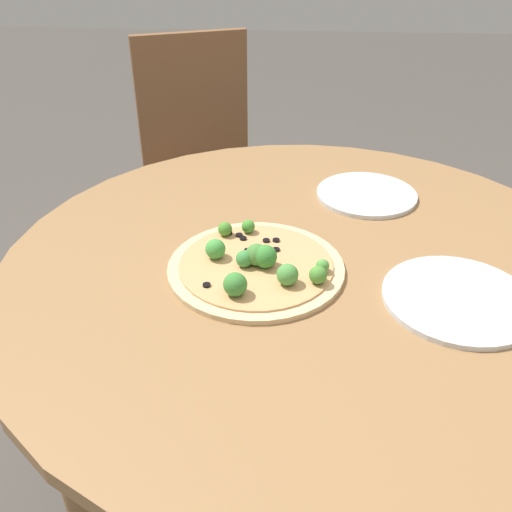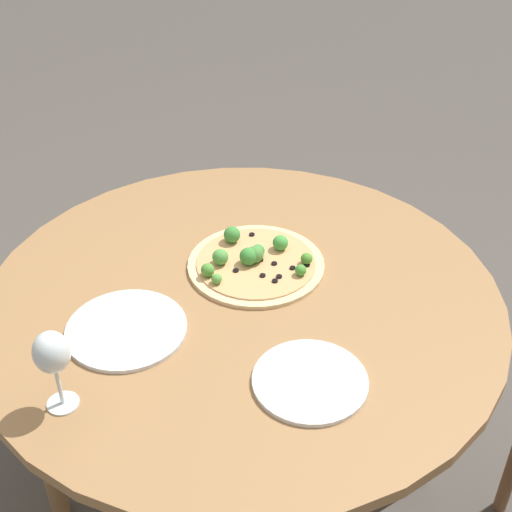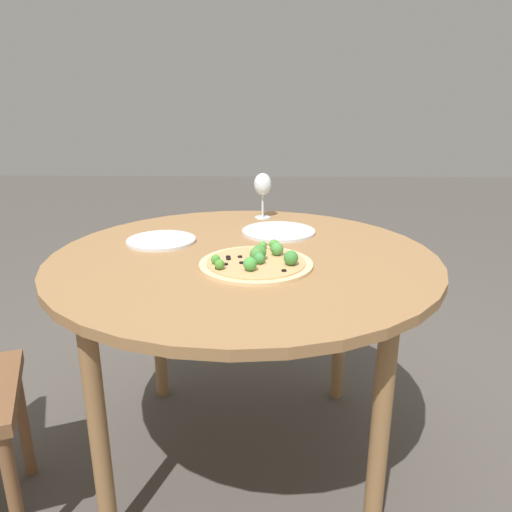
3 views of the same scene
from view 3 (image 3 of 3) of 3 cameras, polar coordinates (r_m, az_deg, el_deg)
name	(u,v)px [view 3 (image 3 of 3)]	position (r m, az deg, el deg)	size (l,w,h in m)	color
ground_plane	(245,454)	(1.89, -1.23, -21.71)	(12.00, 12.00, 0.00)	#4C4742
dining_table	(244,276)	(1.55, -1.40, -2.35)	(1.18, 1.18, 0.74)	olive
pizza	(258,262)	(1.42, 0.17, -0.64)	(0.33, 0.33, 0.06)	#DBBC89
wine_glass	(263,186)	(1.94, 0.77, 8.05)	(0.07, 0.07, 0.18)	silver
plate_near	(161,240)	(1.68, -10.78, 1.76)	(0.23, 0.23, 0.01)	silver
plate_far	(279,232)	(1.76, 2.59, 2.81)	(0.26, 0.26, 0.01)	silver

